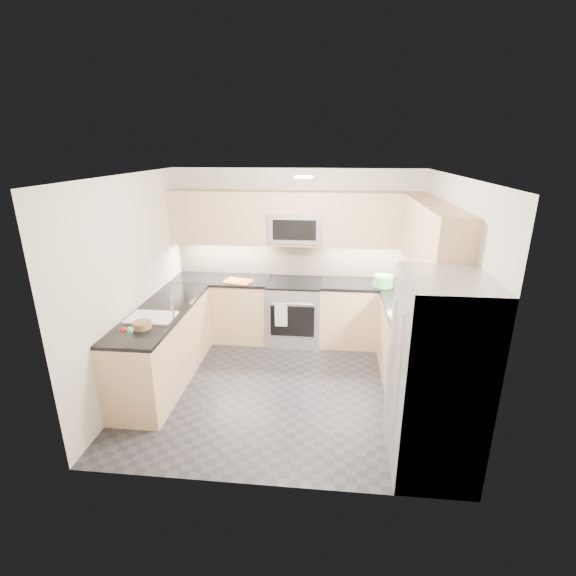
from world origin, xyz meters
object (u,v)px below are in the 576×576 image
object	(u,v)px
fruit_basket	(142,325)
cutting_board	(238,281)
gas_range	(294,312)
refrigerator	(437,376)
utensil_bowl	(383,281)
microwave	(296,227)

from	to	relation	value
fruit_basket	cutting_board	bearing A→B (deg)	68.33
gas_range	fruit_basket	bearing A→B (deg)	-129.52
refrigerator	utensil_bowl	size ratio (longest dim) A/B	6.68
gas_range	refrigerator	bearing A→B (deg)	-59.12
refrigerator	fruit_basket	bearing A→B (deg)	167.96
cutting_board	fruit_basket	distance (m)	1.82
microwave	utensil_bowl	bearing A→B (deg)	-10.38
utensil_bowl	fruit_basket	size ratio (longest dim) A/B	1.35
utensil_bowl	cutting_board	xyz separation A→B (m)	(-2.06, -0.00, -0.07)
microwave	refrigerator	bearing A→B (deg)	-60.38
microwave	cutting_board	xyz separation A→B (m)	(-0.81, -0.23, -0.75)
microwave	fruit_basket	world-z (taller)	microwave
microwave	fruit_basket	size ratio (longest dim) A/B	3.81
gas_range	microwave	world-z (taller)	microwave
gas_range	microwave	size ratio (longest dim) A/B	1.20
refrigerator	microwave	bearing A→B (deg)	119.62
cutting_board	fruit_basket	size ratio (longest dim) A/B	1.96
refrigerator	cutting_board	size ratio (longest dim) A/B	4.60
refrigerator	cutting_board	distance (m)	3.24
gas_range	utensil_bowl	world-z (taller)	utensil_bowl
gas_range	cutting_board	size ratio (longest dim) A/B	2.33
microwave	fruit_basket	distance (m)	2.54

